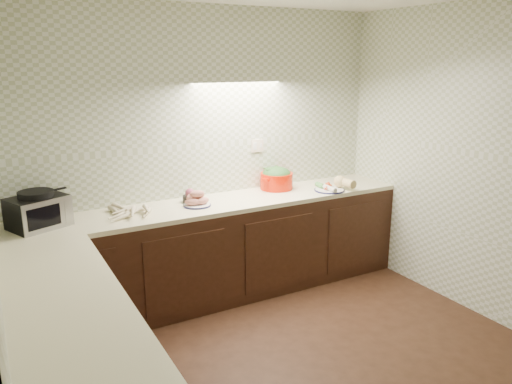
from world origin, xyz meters
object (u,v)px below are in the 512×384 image
parsnip_pile (127,213)px  sweet_potato_plate (197,200)px  onion_bowl (192,197)px  dutch_oven (277,178)px  veg_plate (334,185)px  toaster_oven (38,210)px

parsnip_pile → sweet_potato_plate: bearing=2.6°
onion_bowl → parsnip_pile: bearing=-165.6°
dutch_oven → veg_plate: bearing=-54.9°
dutch_oven → sweet_potato_plate: bearing=168.2°
onion_bowl → veg_plate: size_ratio=0.46×
parsnip_pile → sweet_potato_plate: size_ratio=1.80×
dutch_oven → parsnip_pile: bearing=165.0°
parsnip_pile → dutch_oven: size_ratio=1.04×
dutch_oven → veg_plate: dutch_oven is taller
sweet_potato_plate → dutch_oven: size_ratio=0.58×
parsnip_pile → dutch_oven: 1.54m
parsnip_pile → dutch_oven: bearing=7.3°
toaster_oven → dutch_oven: bearing=-19.7°
toaster_oven → parsnip_pile: toaster_oven is taller
toaster_oven → sweet_potato_plate: toaster_oven is taller
sweet_potato_plate → onion_bowl: size_ratio=1.47×
parsnip_pile → veg_plate: bearing=-3.1°
toaster_oven → dutch_oven: 2.17m
sweet_potato_plate → veg_plate: sweet_potato_plate is taller
sweet_potato_plate → dutch_oven: (0.91, 0.17, 0.06)m
veg_plate → parsnip_pile: bearing=176.9°
sweet_potato_plate → veg_plate: bearing=-5.6°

